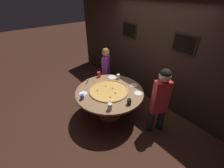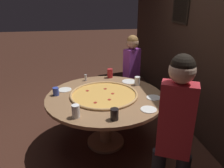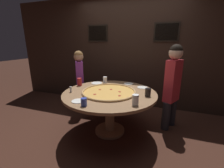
{
  "view_description": "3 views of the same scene",
  "coord_description": "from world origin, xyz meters",
  "px_view_note": "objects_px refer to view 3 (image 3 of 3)",
  "views": [
    {
      "loc": [
        2.21,
        -1.72,
        2.69
      ],
      "look_at": [
        0.02,
        0.05,
        0.91
      ],
      "focal_mm": 24.0,
      "sensor_mm": 36.0,
      "label": 1
    },
    {
      "loc": [
        2.59,
        -0.36,
        1.93
      ],
      "look_at": [
        0.11,
        0.07,
        0.94
      ],
      "focal_mm": 35.0,
      "sensor_mm": 36.0,
      "label": 2
    },
    {
      "loc": [
        0.82,
        -2.22,
        1.54
      ],
      "look_at": [
        0.01,
        0.08,
        0.86
      ],
      "focal_mm": 24.0,
      "sensor_mm": 36.0,
      "label": 3
    }
  ],
  "objects_px": {
    "drink_cup_near_left": "(105,80)",
    "white_plate_beside_cup": "(142,87)",
    "white_plate_near_front": "(129,84)",
    "white_plate_far_back": "(78,101)",
    "drink_cup_far_right": "(84,102)",
    "drink_cup_far_left": "(135,100)",
    "drink_cup_centre_back": "(148,92)",
    "diner_far_left": "(173,83)",
    "giant_pizza": "(109,91)",
    "white_plate_right_side": "(97,83)",
    "dining_table": "(110,100)",
    "condiment_shaker": "(71,89)",
    "diner_far_right": "(80,78)",
    "drink_cup_front_edge": "(80,82)"
  },
  "relations": [
    {
      "from": "drink_cup_near_left",
      "to": "white_plate_beside_cup",
      "type": "bearing_deg",
      "value": -6.23
    },
    {
      "from": "white_plate_near_front",
      "to": "white_plate_far_back",
      "type": "bearing_deg",
      "value": -112.28
    },
    {
      "from": "drink_cup_far_right",
      "to": "drink_cup_far_left",
      "type": "bearing_deg",
      "value": 21.43
    },
    {
      "from": "drink_cup_near_left",
      "to": "white_plate_near_front",
      "type": "relative_size",
      "value": 0.69
    },
    {
      "from": "drink_cup_centre_back",
      "to": "diner_far_left",
      "type": "relative_size",
      "value": 0.08
    },
    {
      "from": "white_plate_far_back",
      "to": "diner_far_left",
      "type": "xyz_separation_m",
      "value": [
        1.26,
        1.04,
        0.11
      ]
    },
    {
      "from": "drink_cup_near_left",
      "to": "drink_cup_far_right",
      "type": "bearing_deg",
      "value": -81.8
    },
    {
      "from": "drink_cup_far_left",
      "to": "white_plate_beside_cup",
      "type": "bearing_deg",
      "value": 91.75
    },
    {
      "from": "drink_cup_centre_back",
      "to": "white_plate_far_back",
      "type": "distance_m",
      "value": 1.05
    },
    {
      "from": "giant_pizza",
      "to": "white_plate_near_front",
      "type": "xyz_separation_m",
      "value": [
        0.19,
        0.62,
        -0.01
      ]
    },
    {
      "from": "giant_pizza",
      "to": "white_plate_beside_cup",
      "type": "distance_m",
      "value": 0.66
    },
    {
      "from": "white_plate_far_back",
      "to": "giant_pizza",
      "type": "bearing_deg",
      "value": 62.06
    },
    {
      "from": "drink_cup_centre_back",
      "to": "white_plate_far_back",
      "type": "relative_size",
      "value": 0.67
    },
    {
      "from": "giant_pizza",
      "to": "white_plate_far_back",
      "type": "relative_size",
      "value": 4.82
    },
    {
      "from": "white_plate_beside_cup",
      "to": "diner_far_left",
      "type": "distance_m",
      "value": 0.52
    },
    {
      "from": "drink_cup_far_left",
      "to": "white_plate_far_back",
      "type": "height_order",
      "value": "drink_cup_far_left"
    },
    {
      "from": "white_plate_beside_cup",
      "to": "drink_cup_centre_back",
      "type": "bearing_deg",
      "value": -71.53
    },
    {
      "from": "drink_cup_far_right",
      "to": "white_plate_far_back",
      "type": "distance_m",
      "value": 0.2
    },
    {
      "from": "giant_pizza",
      "to": "white_plate_right_side",
      "type": "height_order",
      "value": "giant_pizza"
    },
    {
      "from": "dining_table",
      "to": "giant_pizza",
      "type": "height_order",
      "value": "giant_pizza"
    },
    {
      "from": "drink_cup_centre_back",
      "to": "white_plate_near_front",
      "type": "bearing_deg",
      "value": 126.39
    },
    {
      "from": "condiment_shaker",
      "to": "giant_pizza",
      "type": "bearing_deg",
      "value": 18.59
    },
    {
      "from": "dining_table",
      "to": "drink_cup_far_right",
      "type": "height_order",
      "value": "drink_cup_far_right"
    },
    {
      "from": "white_plate_near_front",
      "to": "giant_pizza",
      "type": "bearing_deg",
      "value": -107.2
    },
    {
      "from": "drink_cup_centre_back",
      "to": "diner_far_right",
      "type": "distance_m",
      "value": 1.66
    },
    {
      "from": "white_plate_beside_cup",
      "to": "condiment_shaker",
      "type": "relative_size",
      "value": 1.92
    },
    {
      "from": "giant_pizza",
      "to": "white_plate_beside_cup",
      "type": "relative_size",
      "value": 4.79
    },
    {
      "from": "giant_pizza",
      "to": "diner_far_left",
      "type": "bearing_deg",
      "value": 28.04
    },
    {
      "from": "white_plate_far_back",
      "to": "condiment_shaker",
      "type": "height_order",
      "value": "condiment_shaker"
    },
    {
      "from": "drink_cup_far_right",
      "to": "giant_pizza",
      "type": "bearing_deg",
      "value": 79.44
    },
    {
      "from": "white_plate_near_front",
      "to": "diner_far_right",
      "type": "height_order",
      "value": "diner_far_right"
    },
    {
      "from": "drink_cup_front_edge",
      "to": "drink_cup_far_left",
      "type": "relative_size",
      "value": 1.01
    },
    {
      "from": "white_plate_beside_cup",
      "to": "white_plate_far_back",
      "type": "height_order",
      "value": "same"
    },
    {
      "from": "drink_cup_front_edge",
      "to": "white_plate_near_front",
      "type": "relative_size",
      "value": 0.79
    },
    {
      "from": "giant_pizza",
      "to": "white_plate_near_front",
      "type": "distance_m",
      "value": 0.65
    },
    {
      "from": "white_plate_near_front",
      "to": "diner_far_left",
      "type": "height_order",
      "value": "diner_far_left"
    },
    {
      "from": "drink_cup_far_left",
      "to": "diner_far_right",
      "type": "xyz_separation_m",
      "value": [
        -1.43,
        0.99,
        -0.04
      ]
    },
    {
      "from": "giant_pizza",
      "to": "white_plate_near_front",
      "type": "bearing_deg",
      "value": 72.8
    },
    {
      "from": "drink_cup_far_right",
      "to": "drink_cup_near_left",
      "type": "bearing_deg",
      "value": 98.2
    },
    {
      "from": "drink_cup_far_left",
      "to": "white_plate_near_front",
      "type": "relative_size",
      "value": 0.79
    },
    {
      "from": "drink_cup_far_left",
      "to": "diner_far_left",
      "type": "xyz_separation_m",
      "value": [
        0.48,
        0.9,
        0.05
      ]
    },
    {
      "from": "white_plate_right_side",
      "to": "condiment_shaker",
      "type": "bearing_deg",
      "value": -104.48
    },
    {
      "from": "white_plate_beside_cup",
      "to": "white_plate_near_front",
      "type": "relative_size",
      "value": 1.02
    },
    {
      "from": "condiment_shaker",
      "to": "diner_far_right",
      "type": "distance_m",
      "value": 0.88
    },
    {
      "from": "white_plate_right_side",
      "to": "diner_far_right",
      "type": "distance_m",
      "value": 0.52
    },
    {
      "from": "dining_table",
      "to": "condiment_shaker",
      "type": "relative_size",
      "value": 15.96
    },
    {
      "from": "white_plate_beside_cup",
      "to": "white_plate_right_side",
      "type": "bearing_deg",
      "value": 179.9
    },
    {
      "from": "drink_cup_far_left",
      "to": "drink_cup_centre_back",
      "type": "relative_size",
      "value": 1.16
    },
    {
      "from": "drink_cup_front_edge",
      "to": "drink_cup_far_left",
      "type": "distance_m",
      "value": 1.31
    },
    {
      "from": "drink_cup_front_edge",
      "to": "drink_cup_centre_back",
      "type": "height_order",
      "value": "drink_cup_front_edge"
    }
  ]
}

